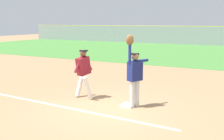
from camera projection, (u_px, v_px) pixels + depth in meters
ground_plane at (107, 110)px, 8.52m from camera, size 79.67×79.67×0.00m
outfield_grass at (207, 53)px, 23.77m from camera, size 53.44×17.11×0.01m
chalk_foul_line at (16, 97)px, 9.93m from camera, size 11.99×0.75×0.01m
first_base at (128, 105)px, 8.85m from camera, size 0.39×0.39×0.08m
fielder at (134, 72)px, 8.62m from camera, size 0.48×0.86×2.28m
runner at (83, 70)px, 9.65m from camera, size 0.75×0.84×1.72m
baseball at (128, 42)px, 8.55m from camera, size 0.07×0.07×0.07m
outfield_fence at (221, 36)px, 31.02m from camera, size 53.52×0.08×2.19m
parked_car_green at (175, 37)px, 37.65m from camera, size 4.53×2.37×1.25m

